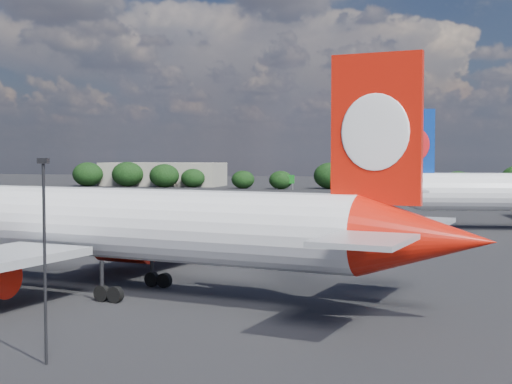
# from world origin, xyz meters

# --- Properties ---
(ground) EXTENTS (500.00, 500.00, 0.00)m
(ground) POSITION_xyz_m (0.00, 60.00, 0.00)
(ground) COLOR black
(ground) RESTS_ON ground
(qantas_airliner) EXTENTS (52.86, 50.49, 17.30)m
(qantas_airliner) POSITION_xyz_m (5.56, 11.65, 5.27)
(qantas_airliner) COLOR white
(qantas_airliner) RESTS_ON ground
(apron_lamp_post) EXTENTS (0.55, 0.30, 10.58)m
(apron_lamp_post) POSITION_xyz_m (9.80, -6.69, 5.94)
(apron_lamp_post) COLOR black
(apron_lamp_post) RESTS_ON ground
(terminal_building) EXTENTS (42.00, 16.00, 8.00)m
(terminal_building) POSITION_xyz_m (-65.00, 192.00, 4.00)
(terminal_building) COLOR gray
(terminal_building) RESTS_ON ground
(highway_sign) EXTENTS (6.00, 0.30, 4.50)m
(highway_sign) POSITION_xyz_m (-18.00, 176.00, 3.13)
(highway_sign) COLOR #15691A
(highway_sign) RESTS_ON ground
(billboard_yellow) EXTENTS (5.00, 0.30, 5.50)m
(billboard_yellow) POSITION_xyz_m (12.00, 182.00, 3.87)
(billboard_yellow) COLOR gold
(billboard_yellow) RESTS_ON ground
(horizon_treeline) EXTENTS (202.89, 15.78, 8.37)m
(horizon_treeline) POSITION_xyz_m (5.09, 180.16, 3.70)
(horizon_treeline) COLOR black
(horizon_treeline) RESTS_ON ground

